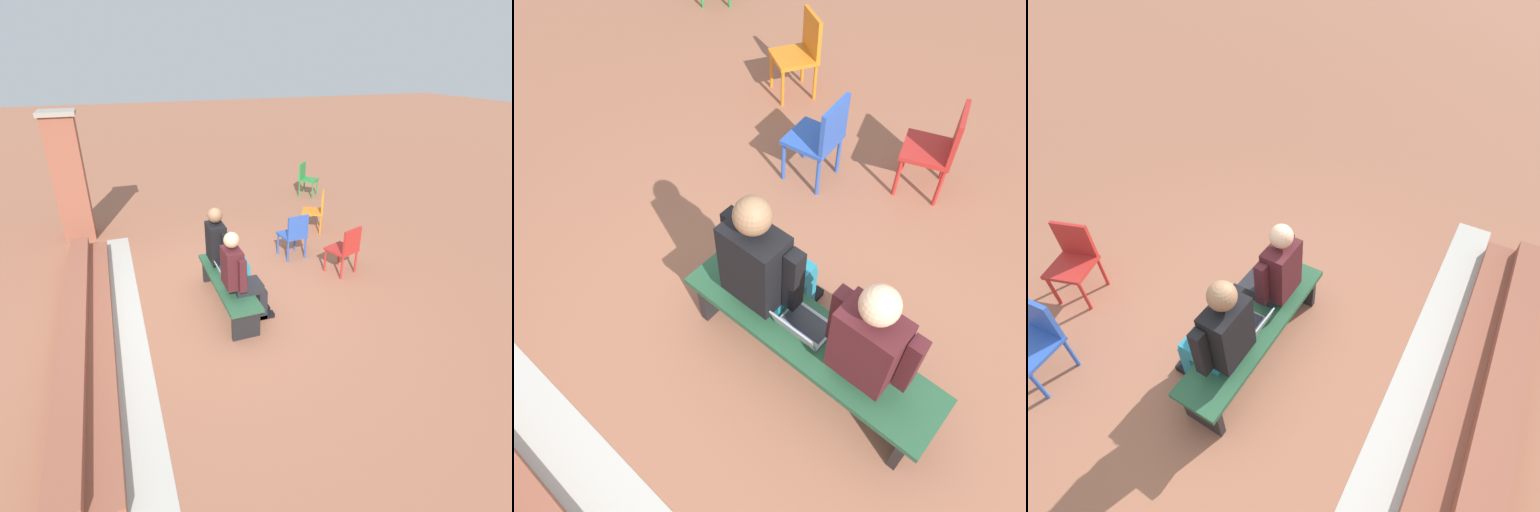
# 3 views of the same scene
# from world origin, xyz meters

# --- Properties ---
(ground_plane) EXTENTS (60.00, 60.00, 0.00)m
(ground_plane) POSITION_xyz_m (0.00, 0.00, 0.00)
(ground_plane) COLOR #9E6047
(concrete_strip) EXTENTS (6.11, 0.40, 0.01)m
(concrete_strip) POSITION_xyz_m (-0.15, 1.32, 0.00)
(concrete_strip) COLOR #B7B2A8
(concrete_strip) RESTS_ON ground
(brick_steps) EXTENTS (5.31, 0.60, 0.30)m
(brick_steps) POSITION_xyz_m (-0.15, 1.87, 0.12)
(brick_steps) COLOR #93513D
(brick_steps) RESTS_ON ground
(bench) EXTENTS (1.80, 0.44, 0.45)m
(bench) POSITION_xyz_m (-0.15, -0.10, 0.35)
(bench) COLOR #285638
(bench) RESTS_ON ground
(person_student) EXTENTS (0.53, 0.67, 1.33)m
(person_student) POSITION_xyz_m (-0.54, -0.17, 0.71)
(person_student) COLOR #232328
(person_student) RESTS_ON ground
(person_adult) EXTENTS (0.57, 0.72, 1.38)m
(person_adult) POSITION_xyz_m (0.26, -0.17, 0.73)
(person_adult) COLOR teal
(person_adult) RESTS_ON ground
(laptop) EXTENTS (0.32, 0.29, 0.21)m
(laptop) POSITION_xyz_m (-0.10, -0.09, 0.50)
(laptop) COLOR #9EA0A5
(laptop) RESTS_ON bench
(plastic_chair_far_right) EXTENTS (0.54, 0.54, 0.84)m
(plastic_chair_far_right) POSITION_xyz_m (0.12, -2.20, 0.48)
(plastic_chair_far_right) COLOR red
(plastic_chair_far_right) RESTS_ON ground
(plastic_chair_near_bench_right) EXTENTS (0.46, 0.46, 0.84)m
(plastic_chair_near_bench_right) POSITION_xyz_m (0.95, -1.66, 0.48)
(plastic_chair_near_bench_right) COLOR #2D56B7
(plastic_chair_near_bench_right) RESTS_ON ground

